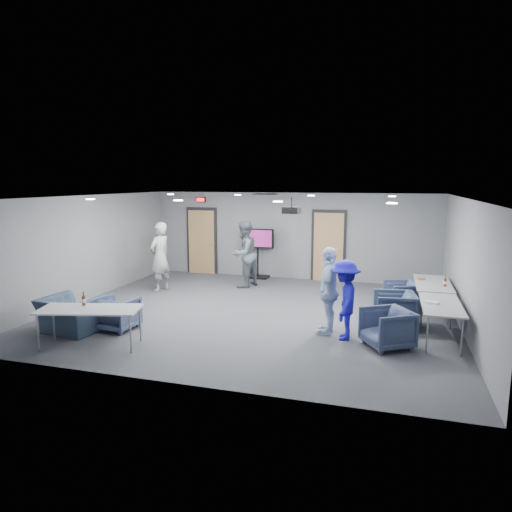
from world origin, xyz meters
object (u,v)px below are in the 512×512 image
(bottle_right, at_px, (445,282))
(table_front_left, at_px, (90,311))
(person_b, at_px, (244,254))
(chair_front_b, at_px, (71,315))
(tv_stand, at_px, (258,250))
(chair_front_a, at_px, (118,313))
(person_d, at_px, (345,300))
(chair_right_b, at_px, (394,310))
(chair_right_c, at_px, (387,328))
(person_c, at_px, (329,291))
(bottle_front, at_px, (84,300))
(chair_right_a, at_px, (403,296))
(projector, at_px, (292,210))
(table_right_a, at_px, (433,285))
(person_a, at_px, (160,257))
(table_right_b, at_px, (441,306))

(bottle_right, bearing_deg, table_front_left, -149.74)
(person_b, height_order, chair_front_b, person_b)
(tv_stand, bearing_deg, chair_front_a, -103.28)
(person_d, bearing_deg, table_front_left, -71.30)
(chair_right_b, distance_m, bottle_right, 1.53)
(person_d, height_order, chair_right_c, person_d)
(person_c, relative_size, tv_stand, 1.13)
(person_b, xyz_separation_m, bottle_front, (-1.47, -5.30, -0.14))
(chair_right_a, bearing_deg, chair_front_b, -82.01)
(chair_front_a, height_order, projector, projector)
(person_b, distance_m, bottle_front, 5.50)
(chair_right_a, bearing_deg, person_c, -55.24)
(chair_right_c, distance_m, table_front_left, 5.52)
(chair_front_b, bearing_deg, table_front_left, 153.63)
(chair_right_c, relative_size, bottle_front, 3.01)
(bottle_right, height_order, tv_stand, tv_stand)
(bottle_front, height_order, projector, projector)
(person_b, bearing_deg, table_right_a, 95.68)
(person_a, relative_size, person_c, 1.09)
(chair_right_a, xyz_separation_m, tv_stand, (-4.35, 2.58, 0.54))
(chair_front_a, height_order, chair_front_b, chair_front_b)
(person_c, height_order, chair_front_a, person_c)
(chair_right_c, bearing_deg, person_d, -139.49)
(table_right_b, distance_m, table_front_left, 6.65)
(person_d, relative_size, bottle_right, 6.23)
(table_front_left, distance_m, projector, 4.81)
(person_c, xyz_separation_m, bottle_right, (2.36, 1.78, -0.06))
(bottle_front, bearing_deg, person_a, 98.59)
(person_d, height_order, projector, projector)
(person_c, distance_m, bottle_right, 2.96)
(person_c, distance_m, table_front_left, 4.61)
(tv_stand, bearing_deg, table_right_b, -42.21)
(chair_right_c, relative_size, tv_stand, 0.51)
(table_front_left, bearing_deg, person_d, 6.80)
(person_b, height_order, tv_stand, person_b)
(person_b, xyz_separation_m, chair_front_a, (-1.32, -4.45, -0.63))
(person_c, xyz_separation_m, chair_front_b, (-5.04, -1.41, -0.52))
(person_b, xyz_separation_m, person_c, (2.90, -3.44, -0.09))
(chair_front_a, distance_m, tv_stand, 5.93)
(chair_front_a, xyz_separation_m, projector, (3.18, 2.26, 2.06))
(chair_right_b, distance_m, table_right_b, 1.07)
(person_d, xyz_separation_m, tv_stand, (-3.21, 4.98, 0.11))
(chair_right_a, bearing_deg, person_d, -46.15)
(chair_front_a, distance_m, bottle_right, 7.17)
(person_b, height_order, bottle_right, person_b)
(chair_front_a, bearing_deg, table_front_left, 98.76)
(person_c, height_order, bottle_front, person_c)
(person_c, height_order, table_right_a, person_c)
(chair_right_a, distance_m, table_front_left, 7.01)
(person_d, bearing_deg, table_right_b, 101.06)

